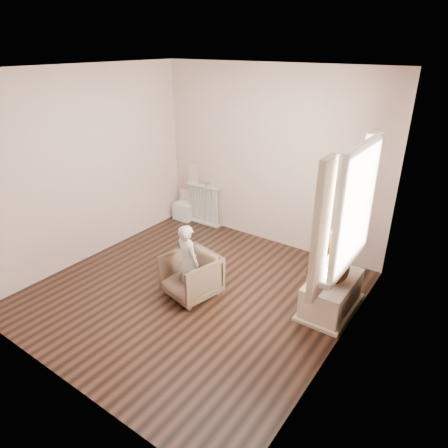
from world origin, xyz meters
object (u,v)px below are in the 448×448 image
Objects in this scene: radiator at (203,203)px; toy_bench at (331,294)px; plush_cat at (354,233)px; armchair at (191,276)px; toy_vanity at (184,204)px; teddy_bear at (333,260)px; child at (188,262)px.

radiator reaches higher than toy_bench.
armchair is at bearing -171.80° from plush_cat.
toy_vanity is 0.90× the size of teddy_bear.
plush_cat is (1.64, 0.76, 0.73)m from armchair.
teddy_bear is at bearing -161.38° from plush_cat.
toy_bench is (3.07, -0.99, -0.08)m from toy_vanity.
toy_vanity is 0.56× the size of child.
toy_vanity is 2.32m from armchair.
armchair reaches higher than toy_bench.
plush_cat is at bearing 56.52° from teddy_bear.
plush_cat reaches higher than armchair.
plush_cat is at bearing -16.49° from toy_vanity.
toy_vanity is 2.34× the size of plush_cat.
toy_vanity is 2.37m from child.
plush_cat is (0.15, 0.11, 0.33)m from teddy_bear.
child is at bearing -170.37° from plush_cat.
toy_vanity reaches higher than toy_bench.
radiator is 0.83× the size of toy_bench.
toy_vanity is at bearing 146.86° from plush_cat.
armchair is 2.63× the size of plush_cat.
teddy_bear reaches higher than toy_vanity.
armchair is at bearing -77.08° from child.
toy_vanity is 3.26m from teddy_bear.
plush_cat is at bearing -140.79° from child.
plush_cat is (2.81, -0.98, 0.61)m from radiator.
plush_cat is at bearing 17.72° from toy_bench.
radiator is 2.87m from toy_bench.
radiator reaches higher than toy_vanity.
plush_cat is (1.64, 0.81, 0.51)m from child.
teddy_bear is at bearing -22.18° from radiator.
armchair is 1.66m from toy_bench.
plush_cat is (3.21, -0.95, 0.72)m from toy_vanity.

